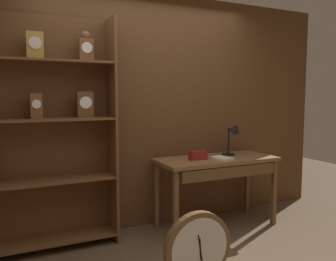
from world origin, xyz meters
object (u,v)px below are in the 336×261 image
Objects in this scene: bookshelf at (33,133)px; toolbox_small at (198,155)px; workbench at (217,167)px; open_repair_manual at (222,158)px; desk_lamp at (234,135)px; round_clock_large at (198,249)px.

toolbox_small is (1.65, -0.20, -0.30)m from bookshelf.
bookshelf reaches higher than workbench.
open_repair_manual is (0.25, -0.10, -0.03)m from toolbox_small.
desk_lamp is 0.55m from toolbox_small.
bookshelf is 1.69m from toolbox_small.
desk_lamp is (0.27, 0.08, 0.34)m from workbench.
desk_lamp is at bearing 44.43° from round_clock_large.
desk_lamp is at bearing 16.30° from workbench.
bookshelf reaches higher than desk_lamp.
desk_lamp is at bearing -3.85° from bookshelf.
round_clock_large is (-0.59, -1.02, -0.52)m from toolbox_small.
toolbox_small is at bearing -7.00° from bookshelf.
toolbox_small is 0.32× the size of round_clock_large.
open_repair_manual reaches higher than round_clock_large.
round_clock_large is (-0.84, -0.92, -0.49)m from open_repair_manual.
bookshelf is 3.73× the size of round_clock_large.
toolbox_small is at bearing 59.97° from round_clock_large.
workbench is 0.13m from open_repair_manual.
round_clock_large is (1.07, -1.22, -0.82)m from bookshelf.
open_repair_manual is at bearing -148.79° from desk_lamp.
bookshelf is at bearing 173.00° from toolbox_small.
workbench is 3.45× the size of desk_lamp.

